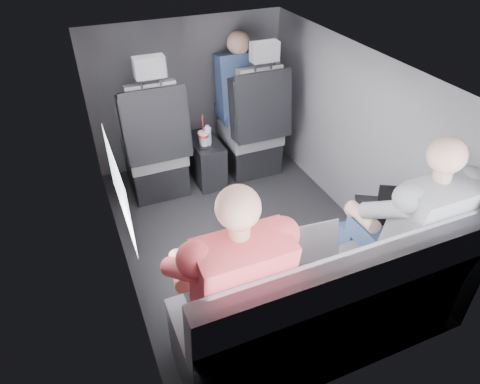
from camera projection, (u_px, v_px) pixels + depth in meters
name	position (u px, v px, depth m)	size (l,w,h in m)	color
floor	(244.00, 236.00, 3.34)	(2.60, 2.60, 0.00)	black
ceiling	(246.00, 65.00, 2.56)	(2.60, 2.60, 0.00)	#B2B2AD
panel_left	(113.00, 191.00, 2.66)	(0.02, 2.60, 1.35)	#56565B
panel_right	(354.00, 137.00, 3.24)	(0.02, 2.60, 1.35)	#56565B
panel_front	(188.00, 94.00, 3.92)	(1.80, 0.02, 1.35)	#56565B
panel_back	(357.00, 297.00, 1.97)	(1.80, 0.02, 1.35)	#56565B
side_window	(118.00, 186.00, 2.31)	(0.02, 0.75, 0.42)	white
seatbelt	(262.00, 99.00, 3.52)	(0.05, 0.01, 0.65)	black
front_seat_left	(156.00, 153.00, 3.59)	(0.52, 0.58, 1.26)	black
front_seat_right	(253.00, 133.00, 3.88)	(0.52, 0.58, 1.26)	black
center_console	(206.00, 160.00, 3.88)	(0.24, 0.48, 0.41)	black
rear_bench	(321.00, 310.00, 2.37)	(1.60, 0.57, 0.92)	#57575C
soda_cup	(204.00, 138.00, 3.65)	(0.10, 0.10, 0.29)	white
water_bottle	(208.00, 136.00, 3.67)	(0.06, 0.06, 0.18)	#A3CADC
laptop_white	(205.00, 261.00, 2.23)	(0.34, 0.34, 0.22)	silver
laptop_silver	(301.00, 243.00, 2.34)	(0.34, 0.32, 0.23)	#B7B7BC
laptop_black	(394.00, 209.00, 2.58)	(0.44, 0.49, 0.26)	black
passenger_rear_left	(230.00, 283.00, 2.08)	(0.54, 0.65, 1.28)	#38383E
passenger_rear_right	(407.00, 227.00, 2.43)	(0.53, 0.64, 1.27)	navy
passenger_front_right	(239.00, 87.00, 3.86)	(0.40, 0.40, 0.81)	navy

